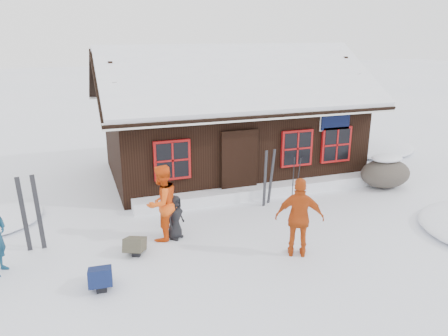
{
  "coord_description": "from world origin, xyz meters",
  "views": [
    {
      "loc": [
        -3.61,
        -9.05,
        4.74
      ],
      "look_at": [
        0.06,
        1.4,
        1.3
      ],
      "focal_mm": 35.0,
      "sensor_mm": 36.0,
      "label": 1
    }
  ],
  "objects_px": {
    "skier_orange_left": "(162,203)",
    "skier_crouched": "(175,217)",
    "backpack_blue": "(101,280)",
    "boulder": "(385,172)",
    "ski_poles": "(295,181)",
    "backpack_olive": "(135,247)",
    "skier_orange_right": "(300,218)"
  },
  "relations": [
    {
      "from": "ski_poles",
      "to": "backpack_olive",
      "type": "bearing_deg",
      "value": -162.06
    },
    {
      "from": "backpack_olive",
      "to": "ski_poles",
      "type": "bearing_deg",
      "value": 41.75
    },
    {
      "from": "boulder",
      "to": "backpack_olive",
      "type": "bearing_deg",
      "value": -167.47
    },
    {
      "from": "skier_orange_left",
      "to": "ski_poles",
      "type": "distance_m",
      "value": 4.23
    },
    {
      "from": "skier_orange_right",
      "to": "boulder",
      "type": "xyz_separation_m",
      "value": [
        4.79,
        3.09,
        -0.41
      ]
    },
    {
      "from": "skier_orange_right",
      "to": "boulder",
      "type": "height_order",
      "value": "skier_orange_right"
    },
    {
      "from": "skier_orange_right",
      "to": "boulder",
      "type": "relative_size",
      "value": 1.09
    },
    {
      "from": "ski_poles",
      "to": "backpack_olive",
      "type": "height_order",
      "value": "ski_poles"
    },
    {
      "from": "skier_orange_left",
      "to": "skier_crouched",
      "type": "xyz_separation_m",
      "value": [
        0.28,
        -0.07,
        -0.37
      ]
    },
    {
      "from": "skier_orange_left",
      "to": "skier_orange_right",
      "type": "bearing_deg",
      "value": 110.93
    },
    {
      "from": "backpack_olive",
      "to": "backpack_blue",
      "type": "bearing_deg",
      "value": -101.56
    },
    {
      "from": "skier_orange_left",
      "to": "boulder",
      "type": "xyz_separation_m",
      "value": [
        7.45,
        1.29,
        -0.43
      ]
    },
    {
      "from": "skier_orange_left",
      "to": "backpack_blue",
      "type": "height_order",
      "value": "skier_orange_left"
    },
    {
      "from": "skier_orange_right",
      "to": "boulder",
      "type": "distance_m",
      "value": 5.72
    },
    {
      "from": "skier_orange_left",
      "to": "backpack_olive",
      "type": "relative_size",
      "value": 3.36
    },
    {
      "from": "boulder",
      "to": "backpack_blue",
      "type": "xyz_separation_m",
      "value": [
        -9.03,
        -2.99,
        -0.33
      ]
    },
    {
      "from": "backpack_blue",
      "to": "skier_crouched",
      "type": "bearing_deg",
      "value": 44.86
    },
    {
      "from": "boulder",
      "to": "backpack_olive",
      "type": "distance_m",
      "value": 8.41
    },
    {
      "from": "skier_orange_right",
      "to": "skier_orange_left",
      "type": "bearing_deg",
      "value": -7.35
    },
    {
      "from": "skier_orange_left",
      "to": "backpack_blue",
      "type": "distance_m",
      "value": 2.44
    },
    {
      "from": "ski_poles",
      "to": "backpack_blue",
      "type": "xyz_separation_m",
      "value": [
        -5.67,
        -2.74,
        -0.5
      ]
    },
    {
      "from": "ski_poles",
      "to": "skier_orange_right",
      "type": "bearing_deg",
      "value": -116.82
    },
    {
      "from": "backpack_blue",
      "to": "ski_poles",
      "type": "bearing_deg",
      "value": 29.49
    },
    {
      "from": "skier_crouched",
      "to": "backpack_olive",
      "type": "bearing_deg",
      "value": 162.35
    },
    {
      "from": "skier_crouched",
      "to": "boulder",
      "type": "relative_size",
      "value": 0.66
    },
    {
      "from": "skier_crouched",
      "to": "ski_poles",
      "type": "height_order",
      "value": "ski_poles"
    },
    {
      "from": "skier_crouched",
      "to": "ski_poles",
      "type": "xyz_separation_m",
      "value": [
        3.8,
        1.11,
        0.12
      ]
    },
    {
      "from": "skier_orange_left",
      "to": "backpack_olive",
      "type": "xyz_separation_m",
      "value": [
        -0.75,
        -0.53,
        -0.77
      ]
    },
    {
      "from": "skier_orange_right",
      "to": "skier_crouched",
      "type": "height_order",
      "value": "skier_orange_right"
    },
    {
      "from": "skier_orange_left",
      "to": "ski_poles",
      "type": "bearing_deg",
      "value": 159.18
    },
    {
      "from": "skier_crouched",
      "to": "boulder",
      "type": "height_order",
      "value": "skier_crouched"
    },
    {
      "from": "boulder",
      "to": "backpack_blue",
      "type": "bearing_deg",
      "value": -161.67
    }
  ]
}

